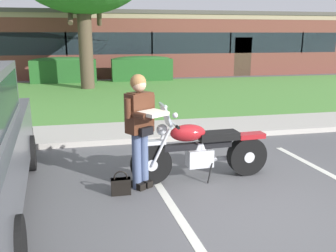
# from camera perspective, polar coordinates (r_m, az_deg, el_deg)

# --- Properties ---
(ground_plane) EXTENTS (140.00, 140.00, 0.00)m
(ground_plane) POSITION_cam_1_polar(r_m,az_deg,el_deg) (5.00, 13.53, -12.82)
(ground_plane) COLOR #565659
(curb_strip) EXTENTS (60.00, 0.20, 0.12)m
(curb_strip) POSITION_cam_1_polar(r_m,az_deg,el_deg) (7.94, 3.26, -1.71)
(curb_strip) COLOR #B7B2A8
(curb_strip) RESTS_ON ground
(concrete_walk) EXTENTS (60.00, 1.50, 0.08)m
(concrete_walk) POSITION_cam_1_polar(r_m,az_deg,el_deg) (8.74, 1.82, -0.33)
(concrete_walk) COLOR #B7B2A8
(concrete_walk) RESTS_ON ground
(grass_lawn) EXTENTS (60.00, 8.87, 0.06)m
(grass_lawn) POSITION_cam_1_polar(r_m,az_deg,el_deg) (13.73, -3.29, 4.98)
(grass_lawn) COLOR #518E3D
(grass_lawn) RESTS_ON ground
(stall_stripe_0) EXTENTS (0.45, 4.40, 0.01)m
(stall_stripe_0) POSITION_cam_1_polar(r_m,az_deg,el_deg) (4.85, 1.08, -13.21)
(stall_stripe_0) COLOR silver
(stall_stripe_0) RESTS_ON ground
(motorcycle) EXTENTS (2.24, 0.82, 1.26)m
(motorcycle) POSITION_cam_1_polar(r_m,az_deg,el_deg) (5.71, 5.98, -3.69)
(motorcycle) COLOR black
(motorcycle) RESTS_ON ground
(rider_person) EXTENTS (0.60, 0.67, 1.70)m
(rider_person) POSITION_cam_1_polar(r_m,az_deg,el_deg) (5.22, -4.37, 0.54)
(rider_person) COLOR black
(rider_person) RESTS_ON ground
(handbag) EXTENTS (0.28, 0.13, 0.36)m
(handbag) POSITION_cam_1_polar(r_m,az_deg,el_deg) (5.29, -7.49, -9.24)
(handbag) COLOR black
(handbag) RESTS_ON ground
(hedge_left) EXTENTS (2.99, 0.90, 1.24)m
(hedge_left) POSITION_cam_1_polar(r_m,az_deg,el_deg) (17.80, -16.16, 8.59)
(hedge_left) COLOR #235623
(hedge_left) RESTS_ON ground
(hedge_center_left) EXTENTS (2.93, 0.90, 1.24)m
(hedge_center_left) POSITION_cam_1_polar(r_m,az_deg,el_deg) (17.91, -4.16, 9.14)
(hedge_center_left) COLOR #235623
(hedge_center_left) RESTS_ON ground
(brick_building) EXTENTS (25.73, 10.13, 3.48)m
(brick_building) POSITION_cam_1_polar(r_m,az_deg,el_deg) (24.19, -4.51, 13.05)
(brick_building) COLOR brown
(brick_building) RESTS_ON ground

